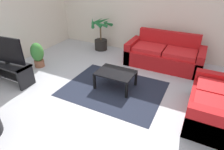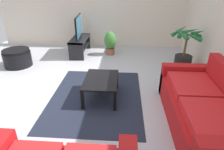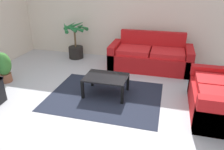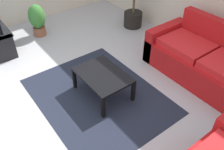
{
  "view_description": "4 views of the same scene",
  "coord_description": "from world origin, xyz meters",
  "views": [
    {
      "loc": [
        1.8,
        -2.66,
        2.41
      ],
      "look_at": [
        0.28,
        0.33,
        0.51
      ],
      "focal_mm": 30.27,
      "sensor_mm": 36.0,
      "label": 1
    },
    {
      "loc": [
        3.24,
        1.08,
        2.0
      ],
      "look_at": [
        0.29,
        0.88,
        0.52
      ],
      "focal_mm": 30.45,
      "sensor_mm": 36.0,
      "label": 2
    },
    {
      "loc": [
        1.3,
        -3.06,
        2.18
      ],
      "look_at": [
        0.41,
        0.32,
        0.6
      ],
      "focal_mm": 34.92,
      "sensor_mm": 36.0,
      "label": 3
    },
    {
      "loc": [
        2.49,
        -0.88,
        2.61
      ],
      "look_at": [
        0.43,
        0.68,
        0.52
      ],
      "focal_mm": 38.3,
      "sensor_mm": 36.0,
      "label": 4
    }
  ],
  "objects": [
    {
      "name": "ground_plane",
      "position": [
        0.0,
        0.0,
        0.0
      ],
      "size": [
        6.6,
        6.6,
        0.0
      ],
      "primitive_type": "plane",
      "color": "#B2B2B7"
    },
    {
      "name": "couch_main",
      "position": [
        0.91,
        2.28,
        0.3
      ],
      "size": [
        2.04,
        0.9,
        0.9
      ],
      "color": "red",
      "rests_on": "ground"
    },
    {
      "name": "coffee_table",
      "position": [
        0.19,
        0.68,
        0.34
      ],
      "size": [
        0.84,
        0.6,
        0.39
      ],
      "color": "black",
      "rests_on": "ground"
    },
    {
      "name": "area_rug",
      "position": [
        0.19,
        0.58,
        0.0
      ],
      "size": [
        2.2,
        1.7,
        0.01
      ],
      "primitive_type": "cube",
      "color": "#1E2333",
      "rests_on": "ground"
    },
    {
      "name": "potted_palm",
      "position": [
        -1.26,
        2.55,
        0.43
      ],
      "size": [
        0.72,
        0.71,
        1.06
      ],
      "color": "black",
      "rests_on": "ground"
    },
    {
      "name": "potted_plant_small",
      "position": [
        -2.17,
        0.66,
        0.37
      ],
      "size": [
        0.34,
        0.34,
        0.69
      ],
      "color": "brown",
      "rests_on": "ground"
    }
  ]
}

